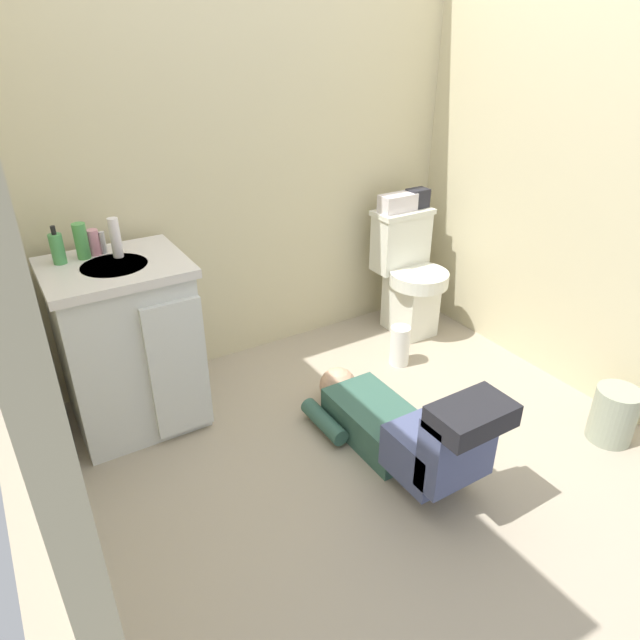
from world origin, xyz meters
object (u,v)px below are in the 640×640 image
object	(u,v)px
faucet	(103,243)
trash_can	(614,415)
vanity_cabinet	(129,345)
bottle_white	(115,238)
paper_towel_roll	(400,346)
toiletry_bag	(418,198)
toilet	(408,275)
bottle_pink	(94,242)
soap_dispenser	(57,248)
tissue_box	(398,203)
person_plumber	(402,428)
bottle_green	(81,241)

from	to	relation	value
faucet	trash_can	size ratio (longest dim) A/B	0.37
vanity_cabinet	bottle_white	xyz separation A→B (m)	(0.04, 0.07, 0.49)
paper_towel_roll	vanity_cabinet	bearing A→B (deg)	169.17
vanity_cabinet	toiletry_bag	xyz separation A→B (m)	(1.80, 0.14, 0.39)
toilet	faucet	distance (m)	1.78
toiletry_bag	paper_towel_roll	distance (m)	0.90
paper_towel_roll	trash_can	bearing A→B (deg)	-67.57
bottle_pink	trash_can	bearing A→B (deg)	-37.92
vanity_cabinet	trash_can	xyz separation A→B (m)	(1.83, -1.30, -0.28)
soap_dispenser	paper_towel_roll	distance (m)	1.81
vanity_cabinet	tissue_box	world-z (taller)	tissue_box
vanity_cabinet	tissue_box	distance (m)	1.70
bottle_pink	bottle_white	world-z (taller)	bottle_white
soap_dispenser	trash_can	xyz separation A→B (m)	(2.02, -1.43, -0.75)
soap_dispenser	bottle_white	world-z (taller)	bottle_white
person_plumber	paper_towel_roll	size ratio (longest dim) A/B	4.57
vanity_cabinet	paper_towel_roll	world-z (taller)	vanity_cabinet
toilet	vanity_cabinet	distance (m)	1.70
tissue_box	soap_dispenser	distance (m)	1.85
bottle_white	trash_can	bearing A→B (deg)	-37.56
person_plumber	paper_towel_roll	world-z (taller)	person_plumber
soap_dispenser	bottle_green	xyz separation A→B (m)	(0.10, 0.01, 0.01)
person_plumber	trash_can	size ratio (longest dim) A/B	3.97
tissue_box	paper_towel_roll	distance (m)	0.84
tissue_box	bottle_green	world-z (taller)	bottle_green
soap_dispenser	faucet	bearing A→B (deg)	6.01
bottle_white	trash_can	world-z (taller)	bottle_white
bottle_green	toilet	bearing A→B (deg)	-2.66
person_plumber	bottle_pink	bearing A→B (deg)	131.59
person_plumber	soap_dispenser	xyz separation A→B (m)	(-1.09, 1.03, 0.71)
vanity_cabinet	soap_dispenser	distance (m)	0.52
tissue_box	person_plumber	bearing A→B (deg)	-125.94
tissue_box	trash_can	xyz separation A→B (m)	(0.17, -1.44, -0.67)
faucet	tissue_box	world-z (taller)	faucet
person_plumber	toiletry_bag	world-z (taller)	toiletry_bag
vanity_cabinet	faucet	world-z (taller)	faucet
toiletry_bag	bottle_green	world-z (taller)	bottle_green
soap_dispenser	person_plumber	bearing A→B (deg)	-43.35
person_plumber	tissue_box	bearing A→B (deg)	54.06
person_plumber	bottle_white	xyz separation A→B (m)	(-0.86, 0.98, 0.73)
faucet	paper_towel_roll	distance (m)	1.65
toilet	soap_dispenser	world-z (taller)	soap_dispenser
person_plumber	faucet	bearing A→B (deg)	130.63
vanity_cabinet	toiletry_bag	bearing A→B (deg)	4.51
faucet	vanity_cabinet	bearing A→B (deg)	-88.69
person_plumber	bottle_green	size ratio (longest dim) A/B	6.80
paper_towel_roll	toiletry_bag	bearing A→B (deg)	45.35
soap_dispenser	bottle_white	bearing A→B (deg)	-12.74
bottle_green	trash_can	distance (m)	2.52
faucet	trash_can	xyz separation A→B (m)	(1.83, -1.45, -0.74)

